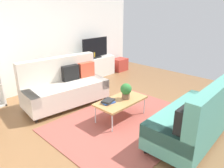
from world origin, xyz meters
The scene contains 17 objects.
ground_plane centered at (0.00, 0.00, 0.00)m, with size 7.68×7.68×0.00m, color brown.
wall_far centered at (0.00, 2.80, 1.45)m, with size 6.40×0.12×2.90m, color white.
area_rug centered at (-0.10, -0.24, 0.01)m, with size 2.90×2.20×0.01m, color #9E4C42.
couch_beige centered at (-0.42, 1.38, 0.45)m, with size 1.98×1.05×1.10m.
couch_green centered at (0.24, -1.46, 0.44)m, with size 1.92×0.89×1.10m.
coffee_table centered at (-0.05, -0.04, 0.39)m, with size 1.10×0.56×0.42m.
tv_console centered at (1.50, 2.46, 0.32)m, with size 1.40×0.44×0.64m, color silver.
tv centered at (1.50, 2.44, 0.95)m, with size 1.00×0.20×0.64m.
storage_trunk centered at (2.60, 2.36, 0.22)m, with size 0.52×0.40×0.44m, color #B2382D.
potted_plant centered at (0.07, -0.07, 0.60)m, with size 0.23×0.23×0.33m.
table_book_0 centered at (-0.32, 0.05, 0.43)m, with size 0.24×0.18×0.03m, color #3359B2.
table_book_1 centered at (-0.32, 0.05, 0.47)m, with size 0.24×0.18×0.04m, color #262626.
vase_0 centered at (0.92, 2.51, 0.72)m, with size 0.11×0.11×0.16m, color #33B29E.
vase_1 centered at (1.09, 2.51, 0.72)m, with size 0.09×0.09×0.17m, color #33B29E.
bottle_0 centered at (1.24, 2.42, 0.76)m, with size 0.05×0.05×0.24m, color purple.
bottle_1 centered at (1.34, 2.42, 0.74)m, with size 0.05×0.05×0.20m, color orange.
bottle_2 centered at (1.44, 2.42, 0.74)m, with size 0.04×0.04×0.19m, color gold.
Camera 1 is at (-3.00, -2.61, 2.19)m, focal length 33.92 mm.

